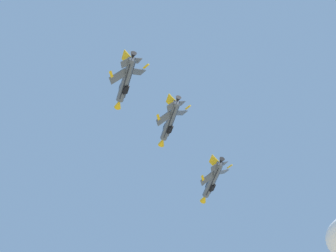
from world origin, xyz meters
TOP-DOWN VIEW (x-y plane):
  - fighter_jet_lead at (22.57, 125.73)m, footprint 8.45×15.88m
  - fighter_jet_left_wing at (10.69, 110.75)m, footprint 8.47×15.88m
  - fighter_jet_right_wing at (-0.29, 95.60)m, footprint 8.73×15.88m

SIDE VIEW (x-z plane):
  - fighter_jet_right_wing at x=-0.29m, z-range 124.76..130.82m
  - fighter_jet_lead at x=22.57m, z-range 124.63..131.08m
  - fighter_jet_left_wing at x=10.69m, z-range 129.03..135.44m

